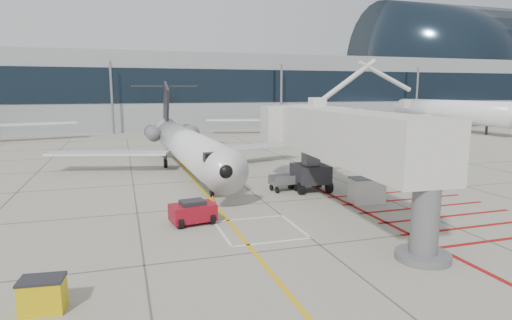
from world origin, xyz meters
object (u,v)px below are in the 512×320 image
object	(u,v)px
regional_jet	(191,130)
pushback_tug	(193,211)
jet_bridge	(352,147)
spill_bin	(43,295)

from	to	relation	value
regional_jet	pushback_tug	xyz separation A→B (m)	(-1.94, -12.71, -3.31)
pushback_tug	jet_bridge	bearing A→B (deg)	-16.53
spill_bin	pushback_tug	bearing A→B (deg)	58.09
jet_bridge	spill_bin	size ratio (longest dim) A/B	14.91
regional_jet	jet_bridge	world-z (taller)	jet_bridge
regional_jet	spill_bin	world-z (taller)	regional_jet
pushback_tug	spill_bin	size ratio (longest dim) A/B	1.75
spill_bin	jet_bridge	bearing A→B (deg)	30.19
regional_jet	jet_bridge	size ratio (longest dim) A/B	1.52
spill_bin	regional_jet	bearing A→B (deg)	74.59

